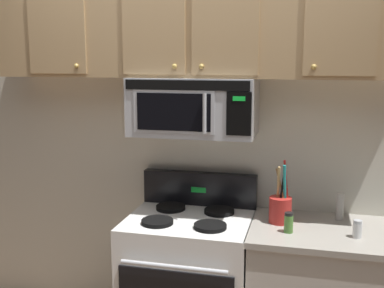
{
  "coord_description": "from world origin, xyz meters",
  "views": [
    {
      "loc": [
        0.68,
        -2.27,
        1.87
      ],
      "look_at": [
        0.0,
        0.49,
        1.35
      ],
      "focal_mm": 44.31,
      "sensor_mm": 36.0,
      "label": 1
    }
  ],
  "objects_px": {
    "utensil_crock_red": "(280,208)",
    "pepper_mill": "(340,206)",
    "salt_shaker": "(357,229)",
    "spice_jar": "(289,223)",
    "stove_range": "(189,283)",
    "over_range_microwave": "(194,106)"
  },
  "relations": [
    {
      "from": "stove_range",
      "to": "utensil_crock_red",
      "type": "bearing_deg",
      "value": 5.29
    },
    {
      "from": "over_range_microwave",
      "to": "utensil_crock_red",
      "type": "bearing_deg",
      "value": -6.91
    },
    {
      "from": "over_range_microwave",
      "to": "spice_jar",
      "type": "bearing_deg",
      "value": -20.05
    },
    {
      "from": "over_range_microwave",
      "to": "pepper_mill",
      "type": "height_order",
      "value": "over_range_microwave"
    },
    {
      "from": "salt_shaker",
      "to": "stove_range",
      "type": "bearing_deg",
      "value": 174.45
    },
    {
      "from": "utensil_crock_red",
      "to": "pepper_mill",
      "type": "xyz_separation_m",
      "value": [
        0.35,
        0.13,
        -0.01
      ]
    },
    {
      "from": "over_range_microwave",
      "to": "pepper_mill",
      "type": "bearing_deg",
      "value": 4.29
    },
    {
      "from": "utensil_crock_red",
      "to": "pepper_mill",
      "type": "height_order",
      "value": "utensil_crock_red"
    },
    {
      "from": "utensil_crock_red",
      "to": "salt_shaker",
      "type": "height_order",
      "value": "utensil_crock_red"
    },
    {
      "from": "stove_range",
      "to": "utensil_crock_red",
      "type": "relative_size",
      "value": 2.96
    },
    {
      "from": "over_range_microwave",
      "to": "spice_jar",
      "type": "xyz_separation_m",
      "value": [
        0.6,
        -0.22,
        -0.62
      ]
    },
    {
      "from": "over_range_microwave",
      "to": "salt_shaker",
      "type": "distance_m",
      "value": 1.17
    },
    {
      "from": "over_range_microwave",
      "to": "utensil_crock_red",
      "type": "xyz_separation_m",
      "value": [
        0.55,
        -0.07,
        -0.58
      ]
    },
    {
      "from": "over_range_microwave",
      "to": "utensil_crock_red",
      "type": "height_order",
      "value": "over_range_microwave"
    },
    {
      "from": "over_range_microwave",
      "to": "spice_jar",
      "type": "height_order",
      "value": "over_range_microwave"
    },
    {
      "from": "over_range_microwave",
      "to": "salt_shaker",
      "type": "xyz_separation_m",
      "value": [
        0.97,
        -0.21,
        -0.63
      ]
    },
    {
      "from": "utensil_crock_red",
      "to": "over_range_microwave",
      "type": "bearing_deg",
      "value": 173.09
    },
    {
      "from": "pepper_mill",
      "to": "utensil_crock_red",
      "type": "bearing_deg",
      "value": -159.0
    },
    {
      "from": "stove_range",
      "to": "utensil_crock_red",
      "type": "distance_m",
      "value": 0.76
    },
    {
      "from": "over_range_microwave",
      "to": "pepper_mill",
      "type": "relative_size",
      "value": 4.49
    },
    {
      "from": "utensil_crock_red",
      "to": "salt_shaker",
      "type": "bearing_deg",
      "value": -18.84
    },
    {
      "from": "salt_shaker",
      "to": "spice_jar",
      "type": "distance_m",
      "value": 0.37
    }
  ]
}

